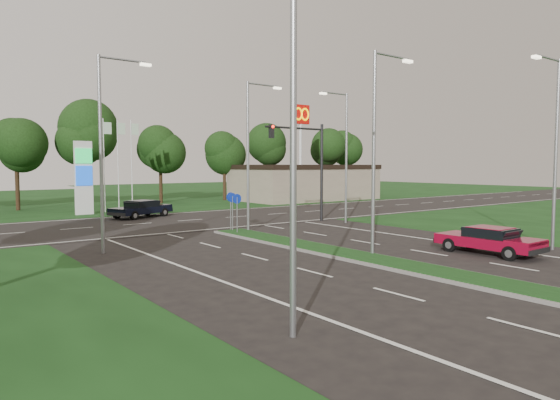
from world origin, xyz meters
TOP-DOWN VIEW (x-y plane):
  - ground at (0.00, 0.00)m, footprint 160.00×160.00m
  - verge_far at (0.00, 55.00)m, footprint 160.00×50.00m
  - cross_road at (0.00, 24.00)m, footprint 160.00×12.00m
  - median_kerb at (0.00, 4.00)m, footprint 2.00×26.00m
  - commercial_building at (22.00, 36.00)m, footprint 16.00×9.00m
  - streetlight_median_near at (1.00, 6.00)m, footprint 2.53×0.22m
  - streetlight_median_far at (1.00, 16.00)m, footprint 2.53×0.22m
  - streetlight_left_near at (-8.30, 0.00)m, footprint 2.53×0.22m
  - streetlight_left_far at (-8.30, 14.00)m, footprint 2.53×0.22m
  - streetlight_right_far at (8.80, 16.00)m, footprint 2.53×0.22m
  - streetlight_right_near at (8.80, 2.00)m, footprint 2.53×0.22m
  - traffic_signal at (7.19, 18.00)m, footprint 5.10×0.42m
  - median_signs at (0.00, 16.40)m, footprint 1.16×1.76m
  - gas_pylon at (-3.79, 33.05)m, footprint 5.80×1.26m
  - mcdonalds_sign at (18.00, 31.97)m, footprint 2.20×0.47m
  - treeline_far at (0.10, 39.93)m, footprint 6.00×6.00m
  - red_sedan at (5.47, 3.20)m, footprint 1.93×4.53m
  - navy_sedan at (-1.15, 28.01)m, footprint 5.24×3.67m

SIDE VIEW (x-z plane):
  - ground at x=0.00m, z-range 0.00..0.00m
  - verge_far at x=0.00m, z-range -0.01..0.01m
  - cross_road at x=0.00m, z-range -0.01..0.01m
  - median_kerb at x=0.00m, z-range 0.00..0.12m
  - red_sedan at x=5.47m, z-range 0.05..1.29m
  - navy_sedan at x=-1.15m, z-range 0.05..1.38m
  - median_signs at x=0.00m, z-range 0.52..2.90m
  - commercial_building at x=22.00m, z-range 0.00..4.00m
  - gas_pylon at x=-3.79m, z-range -0.80..7.20m
  - traffic_signal at x=7.19m, z-range 1.15..8.15m
  - streetlight_median_near at x=1.00m, z-range 0.58..9.58m
  - streetlight_median_far at x=1.00m, z-range 0.58..9.58m
  - streetlight_left_near at x=-8.30m, z-range 0.58..9.58m
  - streetlight_left_far at x=-8.30m, z-range 0.58..9.58m
  - streetlight_right_far at x=8.80m, z-range 0.58..9.58m
  - streetlight_right_near at x=8.80m, z-range 0.58..9.58m
  - treeline_far at x=0.10m, z-range 1.88..11.78m
  - mcdonalds_sign at x=18.00m, z-range 2.79..13.19m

